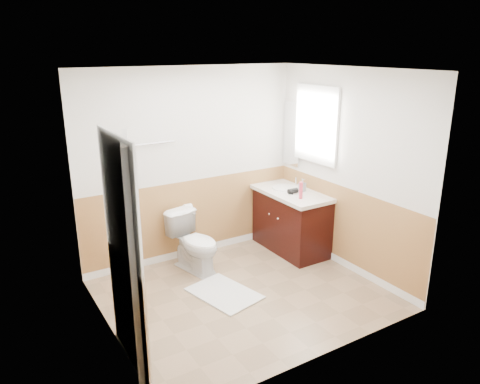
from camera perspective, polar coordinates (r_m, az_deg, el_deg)
floor at (r=5.41m, az=0.50°, el=-12.56°), size 3.00×3.00×0.00m
ceiling at (r=4.68m, az=0.58°, el=14.94°), size 3.00×3.00×0.00m
wall_back at (r=6.00m, az=-6.09°, el=3.34°), size 3.00×0.00×3.00m
wall_front at (r=3.93m, az=10.70°, el=-4.65°), size 3.00×0.00×3.00m
wall_left at (r=4.34m, az=-16.52°, el=-2.93°), size 0.00×3.00×3.00m
wall_right at (r=5.81m, az=13.18°, el=2.49°), size 0.00×3.00×3.00m
wainscot_back at (r=6.22m, az=-5.82°, el=-3.40°), size 3.00×0.00×3.00m
wainscot_front at (r=4.27m, az=10.01°, el=-13.96°), size 3.00×0.00×3.00m
wainscot_left at (r=4.65m, az=-15.57°, el=-11.61°), size 0.00×2.60×2.60m
wainscot_right at (r=6.03m, az=12.61°, el=-4.42°), size 0.00×2.60×2.60m
toilet at (r=5.83m, az=-5.62°, el=-6.22°), size 0.57×0.80×0.74m
bath_mat at (r=5.41m, az=-1.98°, el=-12.44°), size 0.72×0.90×0.02m
vanity_cabinet at (r=6.39m, az=6.35°, el=-3.77°), size 0.55×1.10×0.80m
vanity_knob_left at (r=6.10m, az=4.74°, el=-3.30°), size 0.03×0.03×0.03m
vanity_knob_right at (r=6.25m, az=3.66°, el=-2.75°), size 0.03×0.03×0.03m
countertop at (r=6.25m, az=6.41°, el=-0.16°), size 0.60×1.15×0.05m
sink_basin at (r=6.36m, az=5.67°, el=0.51°), size 0.36×0.36×0.02m
faucet at (r=6.45m, az=6.96°, el=1.26°), size 0.02×0.02×0.14m
lotion_bottle at (r=5.93m, az=7.54°, el=0.20°), size 0.05×0.05×0.22m
soap_dispenser at (r=6.25m, az=7.73°, el=0.86°), size 0.09×0.09×0.17m
hair_dryer_body at (r=6.15m, az=6.56°, el=0.14°), size 0.14×0.07×0.07m
hair_dryer_handle at (r=6.12m, az=6.49°, el=-0.24°), size 0.03×0.03×0.07m
mirror_panel at (r=6.53m, az=6.44°, el=7.19°), size 0.02×0.35×0.90m
window_frame at (r=6.11m, az=9.42°, el=8.24°), size 0.04×0.80×1.00m
window_glass at (r=6.12m, az=9.54°, el=8.25°), size 0.01×0.70×0.90m
door at (r=4.05m, az=-13.12°, el=-7.68°), size 0.29×0.78×2.04m
door_frame at (r=4.02m, az=-14.16°, el=-7.76°), size 0.02×0.92×2.10m
door_knob at (r=4.38m, az=-13.73°, el=-6.73°), size 0.06×0.06×0.06m
towel_bar at (r=5.67m, az=-11.01°, el=5.90°), size 0.62×0.02×0.02m
tp_holder_bar at (r=6.06m, az=-6.48°, el=-1.98°), size 0.14×0.02×0.02m
tp_roll at (r=6.06m, az=-6.48°, el=-1.98°), size 0.10×0.11×0.11m
tp_sheet at (r=6.09m, az=-6.44°, el=-2.96°), size 0.10×0.01×0.16m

